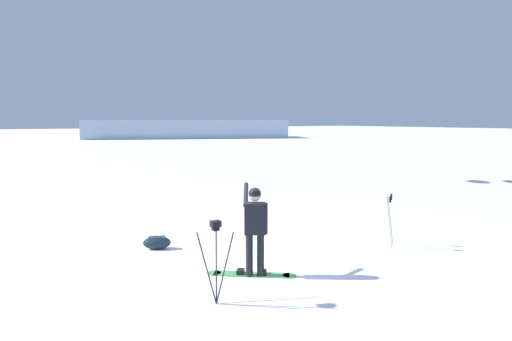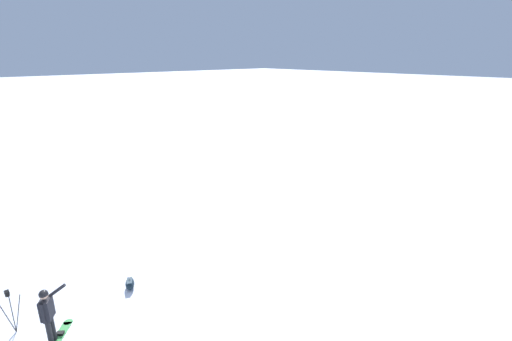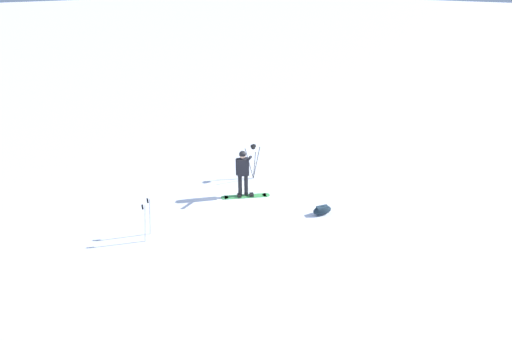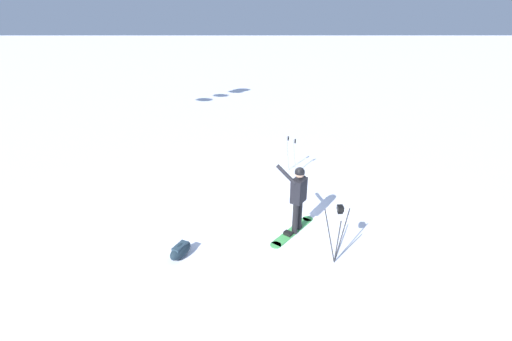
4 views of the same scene
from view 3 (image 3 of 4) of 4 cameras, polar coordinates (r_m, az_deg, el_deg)
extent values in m
plane|color=white|center=(12.87, -2.11, -6.10)|extent=(300.00, 300.00, 0.00)
cylinder|color=black|center=(13.55, -1.48, -2.19)|extent=(0.14, 0.14, 0.85)
cylinder|color=black|center=(13.52, -2.40, -2.28)|extent=(0.14, 0.14, 0.85)
cube|color=black|center=(13.19, -1.99, 0.54)|extent=(0.44, 0.48, 0.60)
sphere|color=tan|center=(13.00, -2.02, 2.31)|extent=(0.23, 0.23, 0.23)
sphere|color=black|center=(12.99, -2.02, 2.43)|extent=(0.24, 0.24, 0.24)
cylinder|color=black|center=(12.82, -1.02, 1.80)|extent=(0.51, 0.38, 0.42)
cylinder|color=black|center=(13.18, -2.86, 0.50)|extent=(0.09, 0.09, 0.60)
cube|color=#3F994C|center=(13.69, -1.58, -3.87)|extent=(1.14, 1.33, 0.02)
cylinder|color=#3F994C|center=(13.77, 1.52, -3.68)|extent=(0.27, 0.27, 0.02)
cylinder|color=#3F994C|center=(13.65, -4.71, -4.05)|extent=(0.27, 0.27, 0.02)
cube|color=black|center=(13.68, -0.67, -3.63)|extent=(0.24, 0.23, 0.08)
cube|color=black|center=(13.65, -2.51, -3.74)|extent=(0.24, 0.23, 0.08)
ellipsoid|color=#192833|center=(12.82, 9.86, -5.87)|extent=(0.54, 0.71, 0.31)
cube|color=#263A47|center=(12.76, 9.89, -5.46)|extent=(0.33, 0.42, 0.08)
cylinder|color=#262628|center=(14.72, 0.08, 1.17)|extent=(0.07, 0.34, 1.26)
cylinder|color=#262628|center=(14.66, -1.02, 1.05)|extent=(0.29, 0.22, 1.26)
cylinder|color=#262628|center=(14.50, -0.24, 0.75)|extent=(0.31, 0.19, 1.26)
cube|color=black|center=(14.37, -0.42, 3.37)|extent=(0.10, 0.10, 0.06)
cube|color=black|center=(14.33, -0.42, 3.67)|extent=(0.12, 0.16, 0.10)
cylinder|color=gray|center=(11.60, -16.24, -7.62)|extent=(0.16, 0.14, 1.26)
cylinder|color=black|center=(11.30, -16.60, -5.25)|extent=(0.05, 0.05, 0.14)
cylinder|color=gray|center=(11.86, -15.56, -6.70)|extent=(0.18, 0.10, 1.26)
cylinder|color=black|center=(11.57, -15.90, -4.35)|extent=(0.05, 0.05, 0.14)
camera|label=1|loc=(20.07, -6.46, 15.22)|focal=29.51mm
camera|label=2|loc=(10.22, -61.52, 18.90)|focal=25.50mm
camera|label=4|loc=(17.24, 19.03, 18.21)|focal=23.66mm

